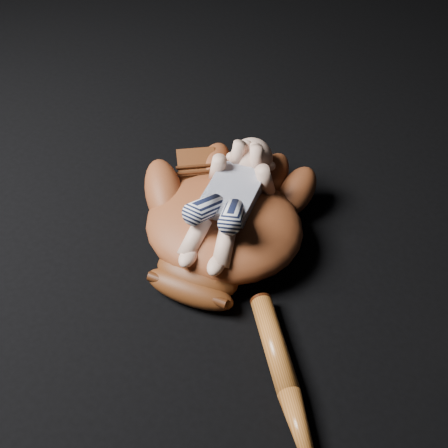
{
  "coord_description": "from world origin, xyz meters",
  "views": [
    {
      "loc": [
        0.32,
        -0.57,
        0.91
      ],
      "look_at": [
        -0.09,
        0.16,
        0.08
      ],
      "focal_mm": 45.0,
      "sensor_mm": 36.0,
      "label": 1
    }
  ],
  "objects": [
    {
      "name": "baseball_glove",
      "position": [
        -0.1,
        0.17,
        0.08
      ],
      "size": [
        0.46,
        0.52,
        0.15
      ],
      "primitive_type": null,
      "rotation": [
        0.0,
        0.0,
        0.08
      ],
      "color": "#652C15",
      "rests_on": "ground"
    },
    {
      "name": "baseball_bat",
      "position": [
        0.2,
        -0.12,
        0.02
      ],
      "size": [
        0.33,
        0.37,
        0.04
      ],
      "primitive_type": null,
      "rotation": [
        0.0,
        0.0,
        0.71
      ],
      "color": "#9A521D",
      "rests_on": "ground"
    },
    {
      "name": "newborn_baby",
      "position": [
        -0.1,
        0.18,
        0.13
      ],
      "size": [
        0.22,
        0.39,
        0.15
      ],
      "primitive_type": null,
      "rotation": [
        0.0,
        0.0,
        0.15
      ],
      "color": "#D8A68B",
      "rests_on": "baseball_glove"
    }
  ]
}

